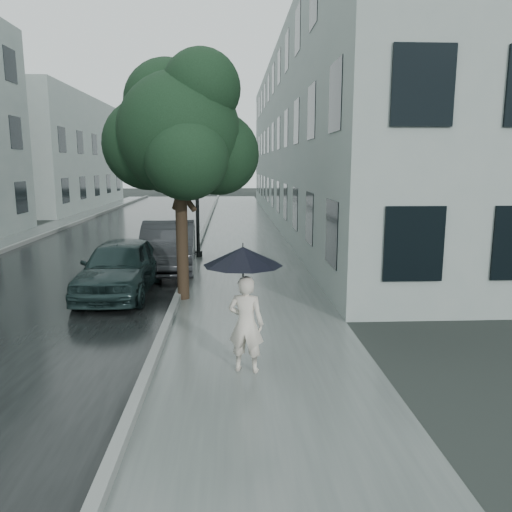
{
  "coord_description": "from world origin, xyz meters",
  "views": [
    {
      "loc": [
        -0.3,
        -8.08,
        3.14
      ],
      "look_at": [
        0.2,
        1.94,
        1.3
      ],
      "focal_mm": 35.0,
      "sensor_mm": 36.0,
      "label": 1
    }
  ],
  "objects": [
    {
      "name": "building_near",
      "position": [
        5.47,
        19.5,
        4.5
      ],
      "size": [
        7.02,
        36.0,
        9.0
      ],
      "color": "gray",
      "rests_on": "ground"
    },
    {
      "name": "pedestrian",
      "position": [
        -0.09,
        -0.82,
        0.76
      ],
      "size": [
        0.62,
        0.49,
        1.5
      ],
      "primitive_type": "imported",
      "rotation": [
        0.0,
        0.0,
        2.89
      ],
      "color": "beige",
      "rests_on": "sidewalk"
    },
    {
      "name": "sidewalk",
      "position": [
        0.25,
        12.0,
        0.0
      ],
      "size": [
        3.5,
        60.0,
        0.01
      ],
      "primitive_type": "cube",
      "color": "slate",
      "rests_on": "ground"
    },
    {
      "name": "ground",
      "position": [
        0.0,
        0.0,
        0.0
      ],
      "size": [
        120.0,
        120.0,
        0.0
      ],
      "primitive_type": "plane",
      "color": "black",
      "rests_on": "ground"
    },
    {
      "name": "asphalt_road",
      "position": [
        -5.08,
        12.0,
        0.0
      ],
      "size": [
        6.85,
        60.0,
        0.0
      ],
      "primitive_type": "cube",
      "color": "black",
      "rests_on": "ground"
    },
    {
      "name": "car_near",
      "position": [
        -3.02,
        4.0,
        0.69
      ],
      "size": [
        1.71,
        4.03,
        1.36
      ],
      "primitive_type": "imported",
      "rotation": [
        0.0,
        0.0,
        -0.03
      ],
      "color": "#182A2A",
      "rests_on": "ground"
    },
    {
      "name": "sidewalk_far",
      "position": [
        -9.5,
        12.0,
        0.0
      ],
      "size": [
        1.7,
        60.0,
        0.01
      ],
      "primitive_type": "cube",
      "color": "#4C5451",
      "rests_on": "ground"
    },
    {
      "name": "kerb_near",
      "position": [
        -1.57,
        12.0,
        0.07
      ],
      "size": [
        0.15,
        60.0,
        0.15
      ],
      "primitive_type": "cube",
      "color": "slate",
      "rests_on": "ground"
    },
    {
      "name": "kerb_far",
      "position": [
        -8.57,
        12.0,
        0.07
      ],
      "size": [
        0.15,
        60.0,
        0.15
      ],
      "primitive_type": "cube",
      "color": "slate",
      "rests_on": "ground"
    },
    {
      "name": "car_far",
      "position": [
        -2.2,
        6.9,
        0.73
      ],
      "size": [
        1.79,
        4.5,
        1.46
      ],
      "primitive_type": "imported",
      "rotation": [
        0.0,
        0.0,
        0.06
      ],
      "color": "#27292C",
      "rests_on": "ground"
    },
    {
      "name": "street_tree",
      "position": [
        -1.45,
        3.58,
        3.86
      ],
      "size": [
        3.63,
        3.29,
        5.63
      ],
      "color": "#332619",
      "rests_on": "ground"
    },
    {
      "name": "lamp_post",
      "position": [
        -1.6,
        9.04,
        2.94
      ],
      "size": [
        0.83,
        0.44,
        5.14
      ],
      "rotation": [
        0.0,
        0.0,
        -0.26
      ],
      "color": "black",
      "rests_on": "ground"
    },
    {
      "name": "building_far_b",
      "position": [
        -13.77,
        30.0,
        4.0
      ],
      "size": [
        7.02,
        18.0,
        8.0
      ],
      "color": "gray",
      "rests_on": "ground"
    },
    {
      "name": "umbrella",
      "position": [
        -0.13,
        -0.81,
        1.81
      ],
      "size": [
        1.4,
        1.4,
        1.06
      ],
      "rotation": [
        0.0,
        0.0,
        0.19
      ],
      "color": "black",
      "rests_on": "ground"
    }
  ]
}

